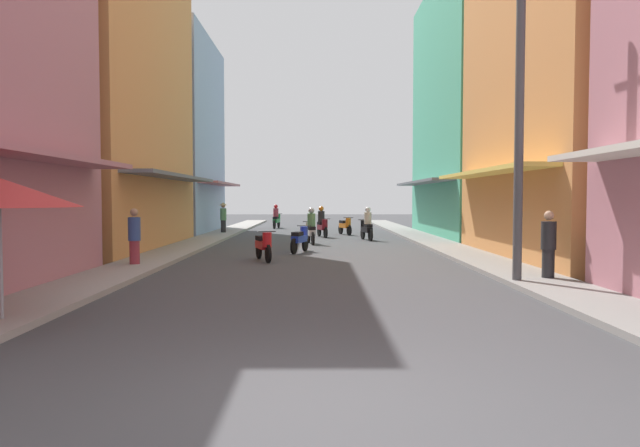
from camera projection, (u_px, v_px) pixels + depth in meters
ground_plane at (317, 247)px, 22.78m from camera, size 94.40×94.40×0.00m
sidewalk_left at (191, 246)px, 22.75m from camera, size 1.65×50.91×0.12m
sidewalk_right at (442, 245)px, 22.82m from camera, size 1.65×50.91×0.12m
building_left_mid at (82, 59)px, 21.38m from camera, size 7.05×10.79×14.58m
building_left_far at (159, 137)px, 31.78m from camera, size 7.05×8.92×10.94m
building_right_mid at (597, 76)px, 17.87m from camera, size 7.05×9.89×11.71m
building_right_far at (490, 110)px, 28.87m from camera, size 7.05×11.54×13.04m
motorbike_maroon at (322, 223)px, 28.51m from camera, size 0.67×1.77×1.58m
motorbike_black at (367, 225)px, 26.41m from camera, size 0.62×1.79×1.58m
motorbike_green at (276, 218)px, 37.07m from camera, size 0.57×1.80×1.58m
motorbike_white at (311, 228)px, 24.21m from camera, size 0.58×1.80×1.58m
motorbike_blue at (300, 239)px, 20.46m from camera, size 0.72×1.75×0.96m
motorbike_red at (264, 245)px, 17.68m from camera, size 0.76×1.74×0.96m
motorbike_orange at (345, 226)px, 30.34m from camera, size 0.75×1.74×0.96m
pedestrian_foreground at (548, 247)px, 13.08m from camera, size 0.34×0.34×1.68m
pedestrian_far at (223, 216)px, 30.63m from camera, size 0.44×0.44×1.75m
pedestrian_crossing at (134, 238)px, 15.82m from camera, size 0.34×0.34×1.69m
utility_pole at (519, 111)px, 12.57m from camera, size 0.20×1.20×7.68m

